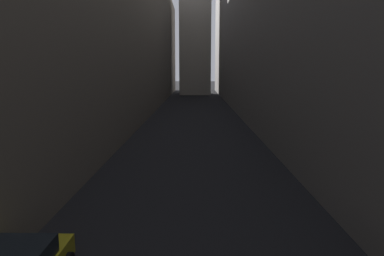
# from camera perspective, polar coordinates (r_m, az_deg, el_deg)

# --- Properties ---
(ground_plane) EXTENTS (264.00, 264.00, 0.00)m
(ground_plane) POSITION_cam_1_polar(r_m,az_deg,el_deg) (43.58, 0.42, 1.88)
(ground_plane) COLOR black
(building_block_left) EXTENTS (13.41, 108.00, 21.75)m
(building_block_left) POSITION_cam_1_polar(r_m,az_deg,el_deg) (47.13, -15.14, 15.38)
(building_block_left) COLOR #60594F
(building_block_left) RESTS_ON ground
(building_block_right) EXTENTS (12.47, 108.00, 24.91)m
(building_block_right) POSITION_cam_1_polar(r_m,az_deg,el_deg) (47.15, 15.55, 17.30)
(building_block_right) COLOR slate
(building_block_right) RESTS_ON ground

